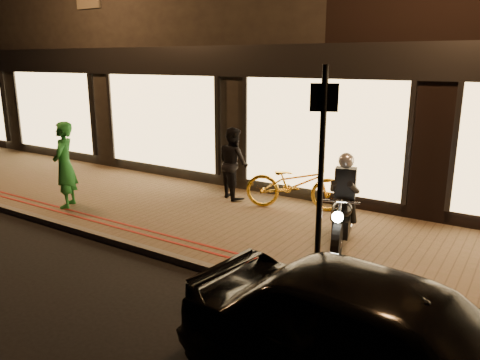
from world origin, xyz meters
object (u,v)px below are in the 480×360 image
person_green (65,165)px  parked_car (395,355)px  sign_post (321,170)px  bicycle_gold (295,184)px  motorcycle (343,212)px

person_green → parked_car: person_green is taller
sign_post → bicycle_gold: sign_post is taller
motorcycle → sign_post: (0.26, -1.61, 1.06)m
motorcycle → bicycle_gold: (-1.59, 1.45, -0.07)m
person_green → parked_car: size_ratio=0.44×
bicycle_gold → person_green: size_ratio=1.14×
motorcycle → person_green: person_green is taller
bicycle_gold → parked_car: (3.37, -4.85, 0.04)m
sign_post → motorcycle: bearing=99.2°
bicycle_gold → person_green: person_green is taller
person_green → parked_car: bearing=39.0°
bicycle_gold → person_green: 4.87m
motorcycle → bicycle_gold: 2.16m
person_green → motorcycle: bearing=66.7°
motorcycle → sign_post: sign_post is taller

